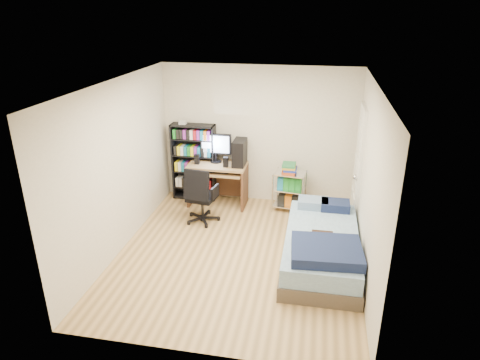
% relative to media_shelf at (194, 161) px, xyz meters
% --- Properties ---
extents(room, '(3.58, 4.08, 2.58)m').
position_rel_media_shelf_xyz_m(room, '(1.18, -1.84, 0.51)').
color(room, tan).
rests_on(room, ground).
extents(media_shelf, '(0.81, 0.27, 1.50)m').
position_rel_media_shelf_xyz_m(media_shelf, '(0.00, 0.00, 0.00)').
color(media_shelf, black).
rests_on(media_shelf, room).
extents(computer_desk, '(1.04, 0.60, 1.31)m').
position_rel_media_shelf_xyz_m(computer_desk, '(0.60, -0.13, -0.03)').
color(computer_desk, '#A98257').
rests_on(computer_desk, room).
extents(office_chair, '(0.67, 0.67, 0.99)m').
position_rel_media_shelf_xyz_m(office_chair, '(0.38, -0.93, -0.42)').
color(office_chair, black).
rests_on(office_chair, room).
extents(wire_cart, '(0.59, 0.46, 0.88)m').
position_rel_media_shelf_xyz_m(wire_cart, '(1.81, -0.20, -0.16)').
color(wire_cart, silver).
rests_on(wire_cart, room).
extents(bed, '(1.04, 2.09, 0.59)m').
position_rel_media_shelf_xyz_m(bed, '(2.40, -1.83, -0.48)').
color(bed, brown).
rests_on(bed, room).
extents(door, '(0.12, 0.80, 2.00)m').
position_rel_media_shelf_xyz_m(door, '(2.91, -0.49, 0.26)').
color(door, silver).
rests_on(door, room).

